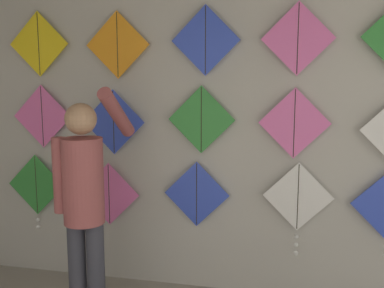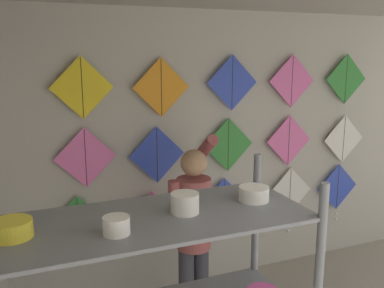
{
  "view_description": "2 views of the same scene",
  "coord_description": "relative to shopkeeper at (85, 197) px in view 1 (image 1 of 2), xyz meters",
  "views": [
    {
      "loc": [
        0.67,
        0.63,
        1.79
      ],
      "look_at": [
        -0.03,
        3.79,
        1.31
      ],
      "focal_mm": 40.0,
      "sensor_mm": 36.0,
      "label": 1
    },
    {
      "loc": [
        -1.96,
        0.23,
        2.4
      ],
      "look_at": [
        -0.5,
        3.79,
        1.57
      ],
      "focal_mm": 40.0,
      "sensor_mm": 36.0,
      "label": 2
    }
  ],
  "objects": [
    {
      "name": "kite_0",
      "position": [
        -0.84,
        0.73,
        -0.16
      ],
      "size": [
        0.55,
        0.04,
        0.69
      ],
      "color": "#338C38"
    },
    {
      "name": "shopkeeper",
      "position": [
        0.0,
        0.0,
        0.0
      ],
      "size": [
        0.44,
        0.61,
        1.75
      ],
      "rotation": [
        0.0,
        0.0,
        0.03
      ],
      "color": "#383842",
      "rests_on": "ground"
    },
    {
      "name": "kite_11",
      "position": [
        -0.02,
        0.73,
        1.09
      ],
      "size": [
        0.55,
        0.01,
        0.55
      ],
      "color": "orange"
    },
    {
      "name": "kite_12",
      "position": [
        0.72,
        0.73,
        1.12
      ],
      "size": [
        0.55,
        0.01,
        0.55
      ],
      "color": "blue"
    },
    {
      "name": "kite_5",
      "position": [
        -0.74,
        0.73,
        0.49
      ],
      "size": [
        0.55,
        0.01,
        0.55
      ],
      "color": "pink"
    },
    {
      "name": "kite_13",
      "position": [
        1.43,
        0.73,
        1.12
      ],
      "size": [
        0.55,
        0.01,
        0.55
      ],
      "color": "pink"
    },
    {
      "name": "kite_10",
      "position": [
        -0.74,
        0.73,
        1.11
      ],
      "size": [
        0.55,
        0.01,
        0.55
      ],
      "color": "yellow"
    },
    {
      "name": "kite_6",
      "position": [
        -0.07,
        0.73,
        0.45
      ],
      "size": [
        0.55,
        0.01,
        0.55
      ],
      "color": "blue"
    },
    {
      "name": "back_panel",
      "position": [
        0.69,
        0.82,
        0.42
      ],
      "size": [
        5.14,
        0.06,
        2.8
      ],
      "primitive_type": "cube",
      "color": "#BCB7AD",
      "rests_on": "ground"
    },
    {
      "name": "kite_7",
      "position": [
        0.68,
        0.73,
        0.49
      ],
      "size": [
        0.55,
        0.01,
        0.55
      ],
      "color": "#338C38"
    },
    {
      "name": "kite_1",
      "position": [
        -0.13,
        0.73,
        -0.18
      ],
      "size": [
        0.55,
        0.01,
        0.55
      ],
      "color": "pink"
    },
    {
      "name": "kite_2",
      "position": [
        0.65,
        0.73,
        -0.14
      ],
      "size": [
        0.55,
        0.01,
        0.55
      ],
      "color": "blue"
    },
    {
      "name": "kite_3",
      "position": [
        1.47,
        0.73,
        -0.15
      ],
      "size": [
        0.55,
        0.04,
        0.76
      ],
      "color": "white"
    },
    {
      "name": "kite_8",
      "position": [
        1.42,
        0.73,
        0.47
      ],
      "size": [
        0.55,
        0.01,
        0.55
      ],
      "color": "pink"
    }
  ]
}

